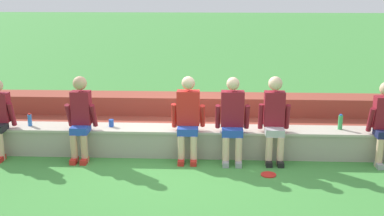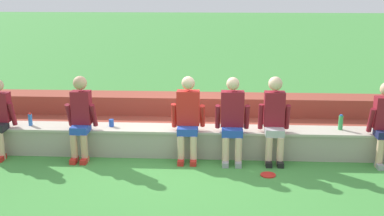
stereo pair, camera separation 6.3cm
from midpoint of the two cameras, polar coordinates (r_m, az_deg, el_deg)
name	(u,v)px [view 2 (the right image)]	position (r m, az deg, el deg)	size (l,w,h in m)	color
ground_plane	(188,159)	(7.89, -0.22, -6.16)	(80.00, 80.00, 0.00)	#428E3D
stone_seating_wall	(189,140)	(8.03, -0.12, -3.88)	(7.68, 0.52, 0.47)	#A8A08E
brick_bleachers	(193,118)	(9.13, 0.31, -1.26)	(11.33, 1.20, 0.71)	brown
person_left_of_center	(81,116)	(7.93, -12.98, -0.92)	(0.49, 0.52, 1.37)	tan
person_center	(188,116)	(7.68, -0.25, -1.01)	(0.55, 0.53, 1.37)	beige
person_right_of_center	(232,118)	(7.64, 5.09, -1.20)	(0.55, 0.52, 1.37)	beige
person_far_right	(274,117)	(7.73, 10.09, -1.08)	(0.51, 0.54, 1.38)	beige
water_bottle_mid_right	(341,122)	(8.23, 17.60, -1.67)	(0.07, 0.07, 0.26)	green
water_bottle_near_left	(30,120)	(8.52, -18.62, -1.32)	(0.07, 0.07, 0.22)	blue
plastic_cup_right_end	(111,123)	(8.14, -9.42, -1.77)	(0.08, 0.08, 0.12)	blue
frisbee	(268,175)	(7.35, 9.34, -7.92)	(0.23, 0.23, 0.02)	red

